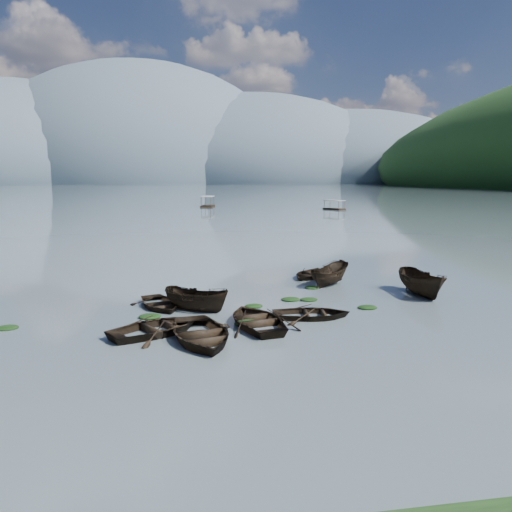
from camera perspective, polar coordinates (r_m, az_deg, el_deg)
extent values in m
plane|color=slate|center=(21.65, 5.30, -10.06)|extent=(2400.00, 2400.00, 0.00)
ellipsoid|color=#475666|center=(954.44, -25.16, 7.53)|extent=(520.00, 520.00, 280.00)
ellipsoid|color=#475666|center=(921.45, -12.98, 8.12)|extent=(520.00, 520.00, 340.00)
ellipsoid|color=#475666|center=(931.23, -0.48, 8.34)|extent=(520.00, 520.00, 260.00)
ellipsoid|color=#475666|center=(975.65, 10.13, 8.23)|extent=(520.00, 520.00, 220.00)
imported|color=black|center=(22.16, -6.35, -9.63)|extent=(4.33, 5.54, 1.05)
imported|color=black|center=(23.51, -11.19, -8.66)|extent=(5.55, 5.11, 0.94)
imported|color=black|center=(27.10, -6.81, -6.21)|extent=(4.05, 3.54, 1.52)
imported|color=black|center=(24.26, 0.12, -7.94)|extent=(4.13, 5.22, 0.97)
imported|color=black|center=(25.70, 6.37, -7.03)|extent=(4.29, 3.30, 0.82)
imported|color=black|center=(31.96, 18.36, -4.29)|extent=(1.79, 4.66, 1.79)
imported|color=black|center=(28.08, -10.89, -5.77)|extent=(3.92, 4.60, 0.81)
imported|color=black|center=(36.14, 6.26, -2.41)|extent=(4.81, 4.91, 0.83)
imported|color=black|center=(33.76, 8.38, -3.25)|extent=(4.08, 4.12, 1.63)
ellipsoid|color=black|center=(26.12, -12.03, -6.92)|extent=(1.15, 0.94, 0.25)
ellipsoid|color=black|center=(27.61, -0.28, -5.86)|extent=(1.02, 0.81, 0.22)
ellipsoid|color=black|center=(24.36, -1.03, -7.87)|extent=(1.26, 1.01, 0.27)
ellipsoid|color=black|center=(32.47, 6.43, -3.69)|extent=(0.99, 0.83, 0.22)
ellipsoid|color=black|center=(28.02, 12.62, -5.86)|extent=(1.08, 0.86, 0.22)
ellipsoid|color=black|center=(26.47, -26.55, -7.46)|extent=(1.03, 0.83, 0.22)
ellipsoid|color=black|center=(29.20, 3.98, -5.07)|extent=(1.10, 0.92, 0.23)
ellipsoid|color=black|center=(29.24, 6.05, -5.08)|extent=(1.02, 0.82, 0.22)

